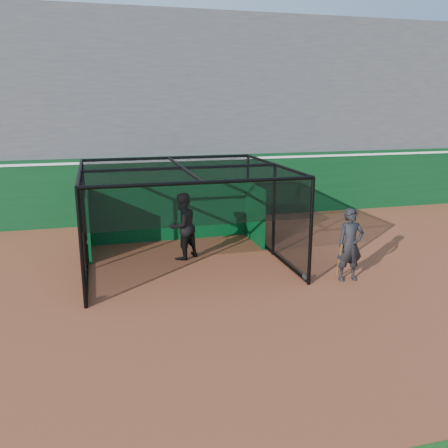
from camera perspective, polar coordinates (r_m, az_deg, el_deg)
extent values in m
plane|color=brown|center=(10.82, -0.21, -9.97)|extent=(120.00, 120.00, 0.00)
cube|color=#0A3717|center=(18.48, -7.04, 4.26)|extent=(50.00, 0.45, 2.50)
cube|color=white|center=(18.32, -7.15, 7.65)|extent=(50.00, 0.50, 0.08)
cube|color=#4C4C4F|center=(22.05, -8.75, 12.69)|extent=(50.00, 7.85, 7.75)
cube|color=#4C4C4F|center=(25.75, -10.12, 22.85)|extent=(50.00, 0.30, 1.20)
cube|color=#074F21|center=(15.78, -6.43, 1.43)|extent=(5.31, 0.10, 1.90)
cylinder|color=black|center=(11.36, -16.29, -8.75)|extent=(0.08, 0.22, 0.22)
cylinder|color=black|center=(12.41, 9.75, -6.37)|extent=(0.08, 0.22, 0.22)
cylinder|color=black|center=(15.76, -16.10, -2.23)|extent=(0.08, 0.22, 0.22)
cylinder|color=black|center=(16.53, 3.03, -0.91)|extent=(0.08, 0.22, 0.22)
imported|color=black|center=(13.82, -5.03, -0.27)|extent=(1.20, 1.14, 1.96)
imported|color=black|center=(12.51, 14.95, -2.43)|extent=(0.72, 0.50, 1.89)
cylinder|color=#593819|center=(12.55, 13.72, -4.21)|extent=(0.15, 0.35, 0.90)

